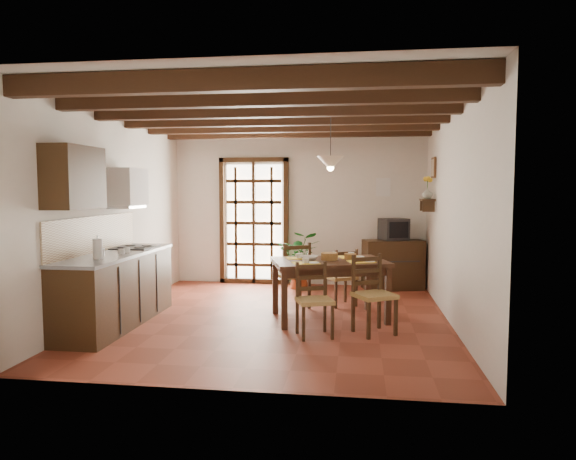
% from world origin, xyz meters
% --- Properties ---
extents(ground_plane, '(5.00, 5.00, 0.00)m').
position_xyz_m(ground_plane, '(0.00, 0.00, 0.00)').
color(ground_plane, brown).
extents(room_shell, '(4.52, 5.02, 2.81)m').
position_xyz_m(room_shell, '(0.00, 0.00, 1.82)').
color(room_shell, silver).
rests_on(room_shell, ground_plane).
extents(ceiling_beams, '(4.50, 4.34, 0.20)m').
position_xyz_m(ceiling_beams, '(0.00, 0.00, 2.69)').
color(ceiling_beams, black).
rests_on(ceiling_beams, room_shell).
extents(french_door, '(1.26, 0.11, 2.32)m').
position_xyz_m(french_door, '(-0.80, 2.45, 1.18)').
color(french_door, white).
rests_on(french_door, ground_plane).
extents(kitchen_counter, '(0.64, 2.25, 1.38)m').
position_xyz_m(kitchen_counter, '(-1.96, -0.60, 0.47)').
color(kitchen_counter, '#311F0F').
rests_on(kitchen_counter, ground_plane).
extents(upper_cabinet, '(0.35, 0.80, 0.70)m').
position_xyz_m(upper_cabinet, '(-2.08, -1.30, 1.85)').
color(upper_cabinet, '#311F0F').
rests_on(upper_cabinet, room_shell).
extents(range_hood, '(0.38, 0.60, 0.54)m').
position_xyz_m(range_hood, '(-2.05, -0.05, 1.73)').
color(range_hood, white).
rests_on(range_hood, room_shell).
extents(counter_items, '(0.50, 1.43, 0.25)m').
position_xyz_m(counter_items, '(-1.95, -0.51, 0.96)').
color(counter_items, black).
rests_on(counter_items, kitchen_counter).
extents(dining_table, '(1.66, 1.32, 0.79)m').
position_xyz_m(dining_table, '(0.70, 0.04, 0.69)').
color(dining_table, '#3B2113').
rests_on(dining_table, ground_plane).
extents(chair_near_left, '(0.50, 0.49, 0.86)m').
position_xyz_m(chair_near_left, '(0.57, -0.78, 0.27)').
color(chair_near_left, '#A88547').
rests_on(chair_near_left, ground_plane).
extents(chair_near_right, '(0.58, 0.58, 0.94)m').
position_xyz_m(chair_near_right, '(1.26, -0.57, 0.29)').
color(chair_near_right, '#A88547').
rests_on(chair_near_right, ground_plane).
extents(chair_far_left, '(0.59, 0.58, 0.96)m').
position_xyz_m(chair_far_left, '(0.14, 0.64, 0.30)').
color(chair_far_left, '#A88547').
rests_on(chair_far_left, ground_plane).
extents(chair_far_right, '(0.53, 0.52, 0.85)m').
position_xyz_m(chair_far_right, '(0.83, 0.86, 0.27)').
color(chair_far_right, '#A88547').
rests_on(chair_far_right, ground_plane).
extents(table_setting, '(1.06, 0.71, 0.10)m').
position_xyz_m(table_setting, '(0.70, 0.04, 0.85)').
color(table_setting, yellow).
rests_on(table_setting, dining_table).
extents(table_bowl, '(0.27, 0.27, 0.05)m').
position_xyz_m(table_bowl, '(0.44, 0.01, 0.82)').
color(table_bowl, white).
rests_on(table_bowl, dining_table).
extents(sideboard, '(1.07, 0.67, 0.85)m').
position_xyz_m(sideboard, '(1.67, 2.23, 0.42)').
color(sideboard, '#311F0F').
rests_on(sideboard, ground_plane).
extents(crt_tv, '(0.54, 0.52, 0.36)m').
position_xyz_m(crt_tv, '(1.67, 2.22, 1.04)').
color(crt_tv, black).
rests_on(crt_tv, sideboard).
extents(fuse_box, '(0.25, 0.03, 0.32)m').
position_xyz_m(fuse_box, '(1.50, 2.48, 1.75)').
color(fuse_box, white).
rests_on(fuse_box, room_shell).
extents(plant_pot, '(0.33, 0.33, 0.20)m').
position_xyz_m(plant_pot, '(0.07, 2.07, 0.11)').
color(plant_pot, '#913315').
rests_on(plant_pot, ground_plane).
extents(potted_plant, '(2.00, 1.74, 2.13)m').
position_xyz_m(potted_plant, '(0.07, 2.07, 0.57)').
color(potted_plant, '#144C19').
rests_on(potted_plant, ground_plane).
extents(wall_shelf, '(0.20, 0.42, 0.20)m').
position_xyz_m(wall_shelf, '(2.14, 1.60, 1.51)').
color(wall_shelf, '#311F0F').
rests_on(wall_shelf, room_shell).
extents(shelf_vase, '(0.15, 0.15, 0.15)m').
position_xyz_m(shelf_vase, '(2.14, 1.60, 1.65)').
color(shelf_vase, '#B2BFB2').
rests_on(shelf_vase, wall_shelf).
extents(shelf_flowers, '(0.14, 0.14, 0.36)m').
position_xyz_m(shelf_flowers, '(2.14, 1.60, 1.86)').
color(shelf_flowers, yellow).
rests_on(shelf_flowers, shelf_vase).
extents(framed_picture, '(0.03, 0.32, 0.32)m').
position_xyz_m(framed_picture, '(2.22, 1.60, 2.05)').
color(framed_picture, brown).
rests_on(framed_picture, room_shell).
extents(pendant_lamp, '(0.36, 0.36, 0.84)m').
position_xyz_m(pendant_lamp, '(0.70, 0.14, 2.08)').
color(pendant_lamp, black).
rests_on(pendant_lamp, room_shell).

